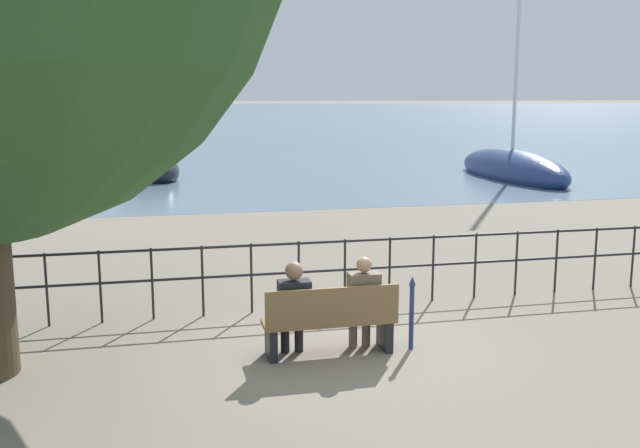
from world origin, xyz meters
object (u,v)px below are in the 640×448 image
(sailboat_3, at_px, (160,136))
(harbor_lighthouse, at_px, (123,66))
(seated_person_right, at_px, (363,299))
(sailboat_2, at_px, (512,169))
(closed_umbrella, at_px, (412,309))
(sailboat_0, at_px, (145,168))
(seated_person_left, at_px, (294,304))
(park_bench, at_px, (330,322))

(sailboat_3, distance_m, harbor_lighthouse, 86.33)
(seated_person_right, relative_size, sailboat_2, 0.12)
(closed_umbrella, xyz_separation_m, harbor_lighthouse, (-8.37, 131.80, 8.23))
(sailboat_0, relative_size, harbor_lighthouse, 0.47)
(seated_person_left, distance_m, harbor_lighthouse, 132.13)
(seated_person_left, xyz_separation_m, sailboat_3, (-1.21, 45.97, -0.34))
(closed_umbrella, xyz_separation_m, sailboat_0, (-3.54, 21.00, -0.17))
(closed_umbrella, xyz_separation_m, sailboat_3, (-2.71, 46.07, -0.21))
(closed_umbrella, relative_size, sailboat_3, 0.08)
(closed_umbrella, bearing_deg, sailboat_3, 93.36)
(seated_person_right, distance_m, sailboat_0, 21.11)
(park_bench, bearing_deg, sailboat_3, 92.05)
(sailboat_0, height_order, sailboat_3, sailboat_3)
(sailboat_2, xyz_separation_m, harbor_lighthouse, (-18.95, 114.38, 8.41))
(sailboat_3, bearing_deg, sailboat_2, -64.98)
(seated_person_left, height_order, sailboat_0, sailboat_0)
(sailboat_0, height_order, sailboat_2, sailboat_2)
(sailboat_0, xyz_separation_m, sailboat_3, (0.83, 25.06, -0.04))
(closed_umbrella, distance_m, sailboat_0, 21.30)
(sailboat_2, bearing_deg, sailboat_3, 116.92)
(seated_person_left, relative_size, harbor_lighthouse, 0.06)
(seated_person_left, bearing_deg, sailboat_0, 95.57)
(park_bench, distance_m, harbor_lighthouse, 132.24)
(seated_person_left, relative_size, closed_umbrella, 1.26)
(seated_person_left, bearing_deg, sailboat_3, 91.51)
(sailboat_0, bearing_deg, sailboat_3, 72.69)
(seated_person_right, bearing_deg, seated_person_left, 180.00)
(seated_person_left, bearing_deg, sailboat_2, 55.11)
(park_bench, xyz_separation_m, sailboat_3, (-1.65, 46.05, -0.10))
(seated_person_left, xyz_separation_m, closed_umbrella, (1.50, -0.10, -0.13))
(park_bench, relative_size, seated_person_left, 1.38)
(sailboat_0, xyz_separation_m, sailboat_2, (14.11, -3.59, -0.01))
(seated_person_left, distance_m, seated_person_right, 0.88)
(park_bench, distance_m, closed_umbrella, 1.06)
(seated_person_left, relative_size, sailboat_2, 0.12)
(harbor_lighthouse, bearing_deg, seated_person_left, -87.01)
(sailboat_2, height_order, sailboat_3, sailboat_3)
(seated_person_left, bearing_deg, seated_person_right, -0.00)
(park_bench, bearing_deg, seated_person_right, 9.90)
(seated_person_left, relative_size, sailboat_0, 0.13)
(park_bench, distance_m, seated_person_right, 0.51)
(closed_umbrella, relative_size, sailboat_0, 0.11)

